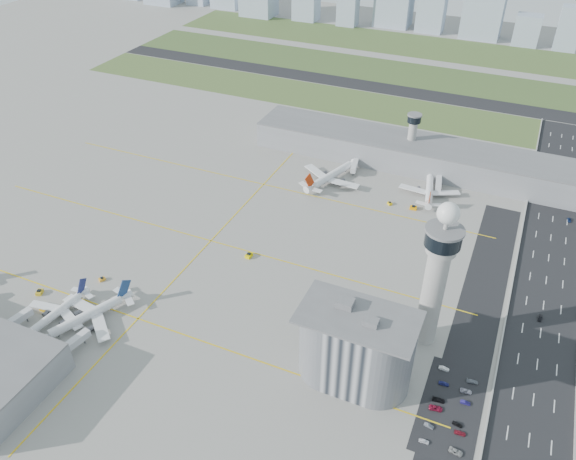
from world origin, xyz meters
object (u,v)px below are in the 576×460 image
at_px(airplane_near_c, 85,312).
at_px(car_lot_5, 444,368).
at_px(admin_building, 355,347).
at_px(jet_bridge_far_1, 439,179).
at_px(car_lot_3, 439,400).
at_px(airplane_near_b, 54,310).
at_px(secondary_tower, 412,135).
at_px(airplane_far_b, 430,185).
at_px(car_hw_1, 540,318).
at_px(tug_3, 249,255).
at_px(jet_bridge_far_0, 356,162).
at_px(control_tower, 437,271).
at_px(car_hw_2, 569,220).
at_px(jet_bridge_near_1, 2,333).
at_px(car_lot_8, 457,424).
at_px(car_lot_6, 456,452).
at_px(jet_bridge_near_2, 60,356).
at_px(tug_2, 102,279).
at_px(car_lot_7, 460,433).
at_px(airplane_far_a, 332,171).
at_px(car_lot_2, 436,408).
at_px(tug_4, 390,203).
at_px(car_hw_4, 545,166).
at_px(tug_1, 39,292).
at_px(tug_0, 44,308).
at_px(car_lot_10, 466,391).
at_px(car_lot_11, 472,382).
at_px(car_lot_0, 424,441).
at_px(car_lot_9, 465,403).
at_px(tug_5, 413,207).
at_px(car_lot_1, 429,426).

xyz_separation_m(airplane_near_c, car_lot_5, (140.69, 34.89, -5.20)).
relative_size(admin_building, jet_bridge_far_1, 3.00).
bearing_deg(car_lot_3, airplane_near_b, 91.93).
xyz_separation_m(secondary_tower, jet_bridge_far_1, (22.00, -18.00, -15.95)).
xyz_separation_m(airplane_far_b, car_hw_1, (64.61, -80.60, -4.94)).
height_order(tug_3, car_lot_3, tug_3).
xyz_separation_m(jet_bridge_far_0, jet_bridge_far_1, (50.00, 0.00, 0.00)).
bearing_deg(airplane_near_b, admin_building, 106.75).
relative_size(control_tower, car_hw_2, 16.15).
bearing_deg(car_lot_3, jet_bridge_near_1, 96.99).
height_order(jet_bridge_far_1, car_lot_8, jet_bridge_far_1).
bearing_deg(car_lot_6, jet_bridge_near_2, 106.26).
relative_size(tug_2, car_lot_7, 0.73).
bearing_deg(jet_bridge_far_0, airplane_near_c, -29.22).
height_order(airplane_near_c, airplane_far_a, airplane_far_a).
height_order(car_lot_2, car_hw_1, car_lot_2).
xyz_separation_m(tug_4, car_hw_4, (74.74, 79.98, -0.17)).
bearing_deg(jet_bridge_far_0, tug_4, 32.70).
xyz_separation_m(jet_bridge_near_2, tug_1, (-36.10, 26.25, -1.83)).
bearing_deg(tug_0, airplane_far_a, 154.58).
relative_size(airplane_far_a, tug_1, 12.98).
bearing_deg(tug_0, car_lot_10, 100.25).
relative_size(jet_bridge_far_0, tug_0, 3.89).
distance_m(tug_1, car_hw_1, 215.99).
distance_m(airplane_near_b, airplane_far_b, 202.68).
distance_m(airplane_near_b, tug_0, 9.43).
height_order(airplane_far_a, tug_2, airplane_far_a).
height_order(tug_2, car_lot_11, tug_2).
bearing_deg(car_lot_8, jet_bridge_near_1, 109.72).
bearing_deg(jet_bridge_far_1, tug_0, -47.08).
distance_m(car_lot_5, car_hw_4, 185.75).
xyz_separation_m(admin_building, tug_4, (-19.47, 120.92, -14.51)).
relative_size(airplane_far_a, car_lot_7, 11.82).
height_order(airplane_near_c, tug_2, airplane_near_c).
xyz_separation_m(airplane_near_b, car_lot_0, (153.94, 4.78, -4.36)).
height_order(car_lot_9, car_hw_1, car_hw_1).
distance_m(tug_5, car_lot_3, 125.96).
bearing_deg(jet_bridge_far_0, tug_3, -20.00).
distance_m(car_lot_1, car_lot_10, 22.01).
relative_size(airplane_far_a, car_hw_2, 11.42).
bearing_deg(tug_5, car_hw_1, -138.36).
bearing_deg(tug_1, car_hw_1, -2.17).
height_order(tug_1, car_lot_2, tug_1).
bearing_deg(tug_3, tug_0, 52.70).
bearing_deg(car_hw_4, car_lot_6, -87.17).
xyz_separation_m(airplane_far_b, car_lot_10, (42.64, -131.47, -5.00)).
bearing_deg(car_lot_2, car_lot_8, -122.40).
relative_size(control_tower, tug_4, 23.66).
bearing_deg(car_lot_6, airplane_near_b, 99.39).
relative_size(jet_bridge_far_1, car_lot_8, 3.99).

